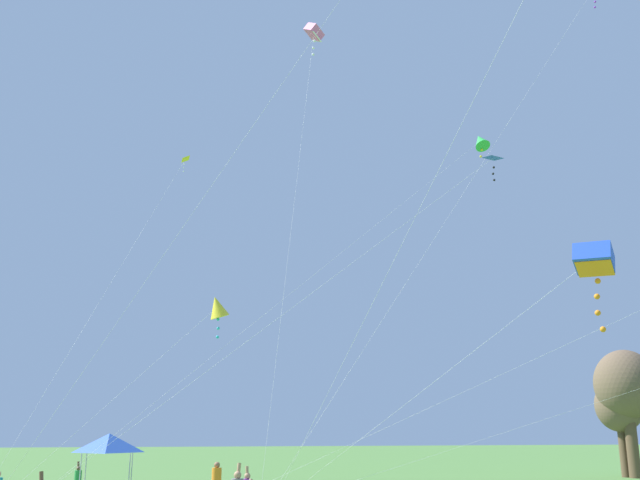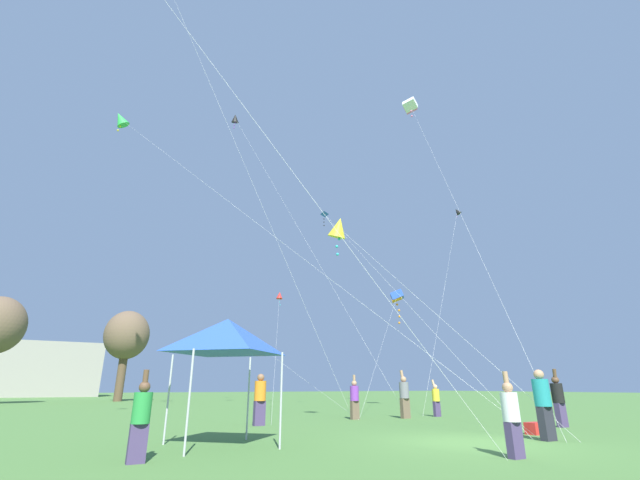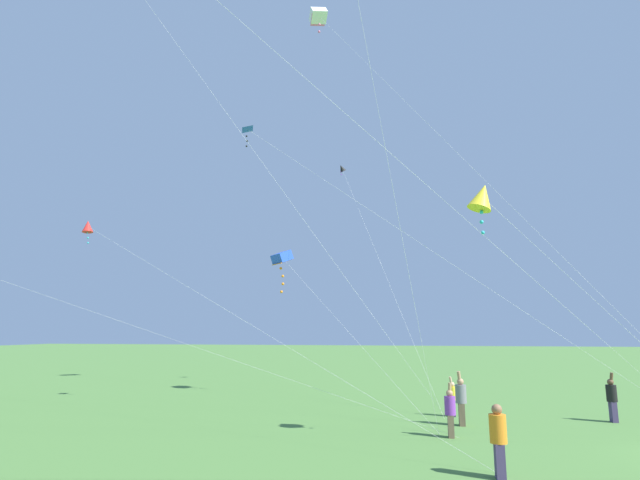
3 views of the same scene
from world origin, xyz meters
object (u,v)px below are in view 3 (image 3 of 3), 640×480
(person_grey_shirt, at_px, (461,399))
(kite_black_diamond_0, at_px, (342,169))
(kite_white_box_5, at_px, (319,16))
(kite_blue_box_7, at_px, (282,258))
(person_purple_shirt, at_px, (450,411))
(person_yellow_shirt, at_px, (453,397))
(person_orange_shirt, at_px, (498,438))
(kite_red_diamond_10, at_px, (88,227))
(person_black_shirt, at_px, (612,398))
(kite_blue_delta_3, at_px, (254,134))
(kite_yellow_diamond_2, at_px, (482,197))

(person_grey_shirt, distance_m, kite_black_diamond_0, 19.69)
(kite_white_box_5, xyz_separation_m, kite_blue_box_7, (-1.02, 2.11, -16.97))
(person_purple_shirt, height_order, kite_white_box_5, kite_white_box_5)
(person_yellow_shirt, xyz_separation_m, person_orange_shirt, (-9.41, -0.45, 0.17))
(kite_black_diamond_0, xyz_separation_m, kite_red_diamond_10, (-10.27, 12.37, -5.85))
(person_black_shirt, relative_size, kite_black_diamond_0, 0.13)
(person_purple_shirt, relative_size, kite_red_diamond_10, 0.10)
(person_orange_shirt, height_order, person_grey_shirt, person_grey_shirt)
(kite_blue_delta_3, distance_m, kite_white_box_5, 13.96)
(kite_black_diamond_0, height_order, kite_blue_delta_3, kite_black_diamond_0)
(person_purple_shirt, height_order, person_grey_shirt, person_grey_shirt)
(kite_blue_delta_3, xyz_separation_m, kite_blue_box_7, (6.61, 0.21, -5.44))
(person_black_shirt, xyz_separation_m, kite_black_diamond_0, (10.35, 12.65, 14.07))
(person_purple_shirt, bearing_deg, person_orange_shirt, -0.63)
(kite_white_box_5, bearing_deg, kite_blue_box_7, 115.80)
(person_orange_shirt, distance_m, kite_yellow_diamond_2, 8.07)
(person_black_shirt, height_order, kite_white_box_5, kite_white_box_5)
(kite_blue_delta_3, bearing_deg, kite_black_diamond_0, -15.61)
(person_grey_shirt, height_order, kite_blue_box_7, kite_blue_box_7)
(kite_blue_box_7, bearing_deg, person_black_shirt, -111.09)
(person_black_shirt, relative_size, person_orange_shirt, 1.09)
(person_purple_shirt, relative_size, kite_blue_box_7, 0.18)
(kite_red_diamond_10, bearing_deg, kite_black_diamond_0, -50.30)
(kite_red_diamond_10, bearing_deg, person_grey_shirt, -96.06)
(person_yellow_shirt, bearing_deg, person_purple_shirt, 44.15)
(person_purple_shirt, bearing_deg, kite_black_diamond_0, -169.10)
(person_black_shirt, xyz_separation_m, kite_red_diamond_10, (0.08, 25.02, 8.23))
(person_grey_shirt, height_order, kite_white_box_5, kite_white_box_5)
(person_purple_shirt, height_order, kite_black_diamond_0, kite_black_diamond_0)
(person_yellow_shirt, height_order, person_grey_shirt, person_grey_shirt)
(person_yellow_shirt, height_order, kite_red_diamond_10, kite_red_diamond_10)
(person_black_shirt, bearing_deg, person_orange_shirt, -75.13)
(person_black_shirt, bearing_deg, kite_white_box_5, -159.49)
(person_yellow_shirt, distance_m, kite_black_diamond_0, 18.53)
(person_yellow_shirt, bearing_deg, person_black_shirt, 137.41)
(person_purple_shirt, relative_size, kite_yellow_diamond_2, 0.21)
(person_grey_shirt, distance_m, kite_white_box_5, 26.78)
(person_yellow_shirt, distance_m, person_grey_shirt, 2.15)
(person_black_shirt, relative_size, kite_white_box_5, 0.08)
(person_orange_shirt, height_order, kite_blue_box_7, kite_blue_box_7)
(person_orange_shirt, distance_m, person_grey_shirt, 7.28)
(person_yellow_shirt, relative_size, person_grey_shirt, 0.81)
(person_black_shirt, relative_size, person_purple_shirt, 1.06)
(person_grey_shirt, bearing_deg, person_orange_shirt, 17.47)
(person_grey_shirt, xyz_separation_m, kite_red_diamond_10, (1.99, 18.76, 8.17))
(person_yellow_shirt, xyz_separation_m, kite_red_diamond_10, (-0.14, 18.58, 8.37))
(kite_blue_delta_3, height_order, kite_red_diamond_10, kite_blue_delta_3)
(person_grey_shirt, bearing_deg, kite_yellow_diamond_2, 25.62)
(person_purple_shirt, relative_size, kite_white_box_5, 0.07)
(kite_blue_delta_3, bearing_deg, person_purple_shirt, -113.36)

